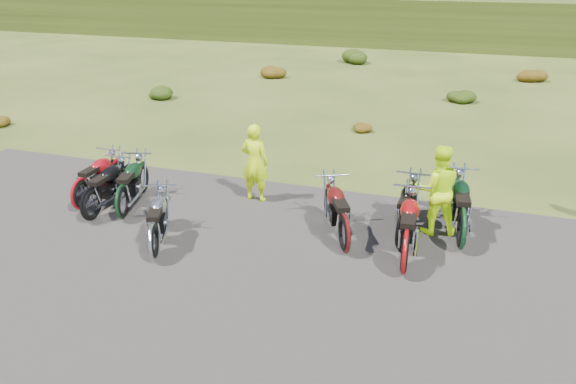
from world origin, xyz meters
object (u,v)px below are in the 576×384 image
(motorcycle_0, at_px, (94,221))
(person_middle, at_px, (255,164))
(motorcycle_3, at_px, (155,259))
(motorcycle_7, at_px, (459,249))

(motorcycle_0, height_order, person_middle, person_middle)
(motorcycle_3, bearing_deg, motorcycle_0, 42.33)
(person_middle, bearing_deg, motorcycle_7, 172.33)
(motorcycle_0, relative_size, motorcycle_7, 0.90)
(motorcycle_0, bearing_deg, motorcycle_3, -118.25)
(motorcycle_0, bearing_deg, motorcycle_7, -83.08)
(motorcycle_7, distance_m, person_middle, 4.85)
(motorcycle_7, height_order, person_middle, person_middle)
(motorcycle_0, bearing_deg, person_middle, -55.94)
(motorcycle_0, xyz_separation_m, motorcycle_7, (7.61, 1.20, 0.00))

